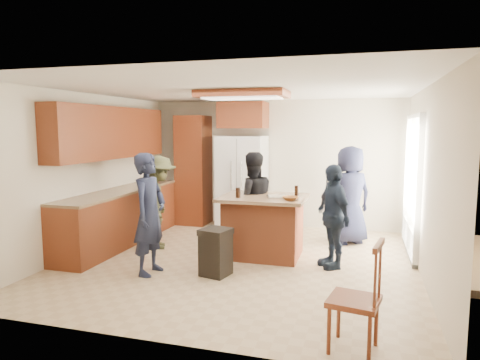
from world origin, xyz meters
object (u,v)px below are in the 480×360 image
(person_behind_right, at_px, (350,195))
(person_side_right, at_px, (333,216))
(person_counter, at_px, (159,202))
(person_behind_left, at_px, (252,201))
(trash_bin, at_px, (216,252))
(kitchen_island, at_px, (263,226))
(person_front_left, at_px, (150,214))
(spindle_chair, at_px, (356,301))
(refrigerator, at_px, (242,182))

(person_behind_right, bearing_deg, person_side_right, 47.03)
(person_counter, bearing_deg, person_behind_left, -101.93)
(trash_bin, bearing_deg, kitchen_island, 67.98)
(person_front_left, height_order, spindle_chair, person_front_left)
(trash_bin, bearing_deg, person_behind_right, 52.25)
(refrigerator, height_order, kitchen_island, refrigerator)
(spindle_chair, bearing_deg, refrigerator, 117.74)
(person_behind_left, bearing_deg, spindle_chair, 91.46)
(person_side_right, bearing_deg, kitchen_island, -132.57)
(person_behind_left, bearing_deg, trash_bin, 54.30)
(person_behind_right, xyz_separation_m, refrigerator, (-2.07, 0.64, 0.07))
(person_side_right, height_order, kitchen_island, person_side_right)
(person_side_right, xyz_separation_m, trash_bin, (-1.46, -0.78, -0.41))
(person_behind_right, bearing_deg, person_front_left, 7.37)
(person_behind_left, relative_size, spindle_chair, 1.58)
(person_behind_left, height_order, kitchen_island, person_behind_left)
(person_behind_left, relative_size, kitchen_island, 1.23)
(person_side_right, bearing_deg, spindle_chair, -20.49)
(person_front_left, xyz_separation_m, person_side_right, (2.33, 0.95, -0.09))
(person_front_left, bearing_deg, person_behind_left, -31.53)
(person_counter, height_order, spindle_chair, person_counter)
(refrigerator, xyz_separation_m, trash_bin, (0.42, -2.76, -0.58))
(person_front_left, distance_m, person_behind_right, 3.41)
(person_counter, relative_size, refrigerator, 0.84)
(person_behind_right, bearing_deg, trash_bin, 17.22)
(person_front_left, height_order, refrigerator, refrigerator)
(person_behind_left, height_order, spindle_chair, person_behind_left)
(person_side_right, relative_size, person_counter, 0.96)
(person_front_left, distance_m, person_behind_left, 1.81)
(person_behind_right, xyz_separation_m, spindle_chair, (0.18, -3.63, -0.38))
(person_side_right, distance_m, spindle_chair, 2.33)
(spindle_chair, bearing_deg, person_front_left, 153.68)
(person_counter, xyz_separation_m, kitchen_island, (1.74, 0.01, -0.28))
(person_side_right, bearing_deg, person_behind_left, -142.04)
(person_behind_left, bearing_deg, person_behind_right, 179.11)
(person_side_right, xyz_separation_m, person_counter, (-2.79, 0.23, 0.03))
(spindle_chair, bearing_deg, person_counter, 141.46)
(person_behind_right, distance_m, refrigerator, 2.16)
(person_front_left, xyz_separation_m, person_counter, (-0.46, 1.18, -0.06))
(person_behind_right, distance_m, kitchen_island, 1.69)
(person_counter, bearing_deg, person_side_right, -118.47)
(refrigerator, bearing_deg, person_side_right, -46.57)
(person_front_left, bearing_deg, person_behind_right, -44.76)
(person_behind_left, relative_size, person_behind_right, 0.95)
(refrigerator, distance_m, spindle_chair, 4.84)
(person_side_right, relative_size, trash_bin, 2.32)
(kitchen_island, bearing_deg, person_behind_left, 131.25)
(person_front_left, xyz_separation_m, trash_bin, (0.87, 0.17, -0.50))
(person_side_right, height_order, spindle_chair, person_side_right)
(person_behind_right, xyz_separation_m, person_counter, (-2.98, -1.12, -0.07))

